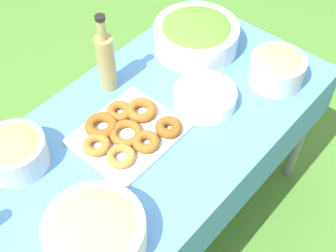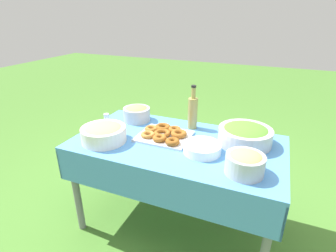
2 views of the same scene
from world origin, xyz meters
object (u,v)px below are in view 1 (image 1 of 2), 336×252
at_px(olive_oil_bottle, 106,61).
at_px(salad_bowl, 196,35).
at_px(bread_bowl, 277,67).
at_px(fruit_bowl, 14,151).
at_px(pasta_bowl, 95,231).
at_px(plate_stack, 205,97).
at_px(donut_platter, 128,131).

bearing_deg(olive_oil_bottle, salad_bowl, -15.41).
bearing_deg(bread_bowl, salad_bowl, 97.44).
xyz_separation_m(bread_bowl, fruit_bowl, (-0.91, 0.44, -0.00)).
relative_size(salad_bowl, pasta_bowl, 1.17).
xyz_separation_m(salad_bowl, fruit_bowl, (-0.87, 0.08, -0.00)).
relative_size(bread_bowl, fruit_bowl, 1.00).
bearing_deg(salad_bowl, olive_oil_bottle, 164.59).
xyz_separation_m(salad_bowl, pasta_bowl, (-0.89, -0.33, -0.00)).
distance_m(salad_bowl, plate_stack, 0.33).
bearing_deg(bread_bowl, plate_stack, 153.83).
distance_m(salad_bowl, fruit_bowl, 0.87).
height_order(pasta_bowl, olive_oil_bottle, olive_oil_bottle).
bearing_deg(pasta_bowl, donut_platter, 31.05).
bearing_deg(pasta_bowl, olive_oil_bottle, 42.35).
xyz_separation_m(donut_platter, bread_bowl, (0.58, -0.24, 0.05)).
xyz_separation_m(salad_bowl, bread_bowl, (0.05, -0.36, 0.00)).
xyz_separation_m(plate_stack, bread_bowl, (0.28, -0.14, 0.04)).
height_order(salad_bowl, olive_oil_bottle, olive_oil_bottle).
relative_size(salad_bowl, plate_stack, 1.48).
xyz_separation_m(pasta_bowl, bread_bowl, (0.94, -0.03, 0.01)).
height_order(pasta_bowl, fruit_bowl, fruit_bowl).
distance_m(salad_bowl, donut_platter, 0.55).
bearing_deg(bread_bowl, fruit_bowl, 154.16).
bearing_deg(plate_stack, olive_oil_bottle, 117.21).
bearing_deg(donut_platter, pasta_bowl, -148.95).
bearing_deg(plate_stack, salad_bowl, 44.66).
distance_m(donut_platter, olive_oil_bottle, 0.29).
height_order(plate_stack, bread_bowl, bread_bowl).
height_order(pasta_bowl, plate_stack, pasta_bowl).
height_order(donut_platter, bread_bowl, bread_bowl).
bearing_deg(pasta_bowl, fruit_bowl, 86.22).
relative_size(pasta_bowl, plate_stack, 1.27).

